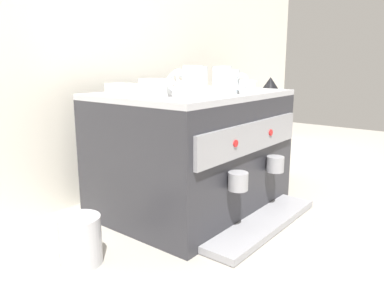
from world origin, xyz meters
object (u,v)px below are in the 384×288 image
(ceramic_cup_0, at_px, (192,78))
(ceramic_bowl_2, at_px, (155,86))
(ceramic_cup_3, at_px, (193,78))
(ceramic_bowl_1, at_px, (239,85))
(ceramic_bowl_0, at_px, (151,90))
(ceramic_cup_1, at_px, (222,77))
(milk_pitcher, at_px, (80,240))
(ceramic_cup_4, at_px, (193,82))
(ceramic_cup_2, at_px, (227,81))
(espresso_machine, at_px, (193,151))
(coffee_grinder, at_px, (268,129))
(ceramic_bowl_3, at_px, (120,89))

(ceramic_cup_0, height_order, ceramic_bowl_2, ceramic_cup_0)
(ceramic_cup_3, xyz_separation_m, ceramic_bowl_1, (-0.03, -0.23, -0.02))
(ceramic_cup_3, relative_size, ceramic_bowl_0, 0.74)
(ceramic_cup_1, xyz_separation_m, ceramic_bowl_1, (-0.04, -0.10, -0.02))
(milk_pitcher, bearing_deg, ceramic_cup_4, -19.78)
(milk_pitcher, bearing_deg, ceramic_cup_2, -12.02)
(espresso_machine, bearing_deg, ceramic_bowl_1, -24.91)
(ceramic_cup_0, relative_size, coffee_grinder, 0.23)
(ceramic_cup_2, bearing_deg, ceramic_cup_3, 57.74)
(ceramic_cup_0, relative_size, ceramic_bowl_3, 1.11)
(ceramic_cup_4, distance_m, coffee_grinder, 0.69)
(milk_pitcher, bearing_deg, ceramic_cup_3, 14.28)
(ceramic_bowl_3, bearing_deg, ceramic_bowl_0, -83.31)
(ceramic_bowl_0, height_order, ceramic_bowl_2, ceramic_bowl_2)
(ceramic_cup_2, distance_m, coffee_grinder, 0.52)
(espresso_machine, xyz_separation_m, ceramic_cup_4, (-0.16, -0.13, 0.24))
(ceramic_bowl_1, bearing_deg, espresso_machine, 155.09)
(ceramic_cup_3, relative_size, ceramic_cup_4, 0.91)
(ceramic_bowl_0, bearing_deg, ceramic_bowl_1, -12.88)
(ceramic_bowl_3, bearing_deg, milk_pitcher, -152.29)
(ceramic_bowl_0, xyz_separation_m, coffee_grinder, (0.67, -0.04, -0.20))
(ceramic_bowl_0, distance_m, ceramic_bowl_2, 0.13)
(ceramic_bowl_2, bearing_deg, ceramic_bowl_1, -32.93)
(ceramic_cup_0, height_order, ceramic_cup_1, ceramic_cup_0)
(ceramic_bowl_2, relative_size, ceramic_bowl_3, 1.19)
(ceramic_cup_3, bearing_deg, coffee_grinder, -32.41)
(ceramic_cup_4, xyz_separation_m, ceramic_bowl_0, (-0.03, 0.13, -0.03))
(ceramic_cup_1, height_order, ceramic_bowl_3, ceramic_cup_1)
(espresso_machine, relative_size, coffee_grinder, 1.38)
(ceramic_cup_0, relative_size, ceramic_bowl_1, 0.85)
(ceramic_cup_1, xyz_separation_m, ceramic_bowl_3, (-0.40, 0.10, -0.03))
(ceramic_bowl_0, relative_size, coffee_grinder, 0.30)
(milk_pitcher, bearing_deg, coffee_grinder, -0.99)
(ceramic_bowl_0, height_order, ceramic_bowl_1, ceramic_bowl_1)
(ceramic_cup_0, distance_m, milk_pitcher, 0.66)
(espresso_machine, relative_size, ceramic_bowl_1, 5.09)
(ceramic_bowl_1, bearing_deg, milk_pitcher, 174.55)
(ceramic_cup_3, height_order, ceramic_bowl_1, ceramic_cup_3)
(ceramic_cup_3, height_order, ceramic_bowl_0, ceramic_cup_3)
(ceramic_bowl_3, bearing_deg, coffee_grinder, -12.72)
(ceramic_cup_0, height_order, ceramic_cup_4, ceramic_cup_0)
(espresso_machine, height_order, ceramic_cup_0, ceramic_cup_0)
(ceramic_cup_1, relative_size, ceramic_bowl_1, 0.83)
(espresso_machine, xyz_separation_m, ceramic_bowl_0, (-0.19, 0.01, 0.22))
(ceramic_cup_2, height_order, ceramic_cup_3, same)
(ceramic_bowl_0, relative_size, milk_pitcher, 1.05)
(ceramic_bowl_0, distance_m, coffee_grinder, 0.70)
(ceramic_cup_1, distance_m, ceramic_cup_2, 0.23)
(ceramic_cup_4, relative_size, ceramic_bowl_3, 1.17)
(ceramic_cup_4, bearing_deg, ceramic_cup_2, 2.16)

